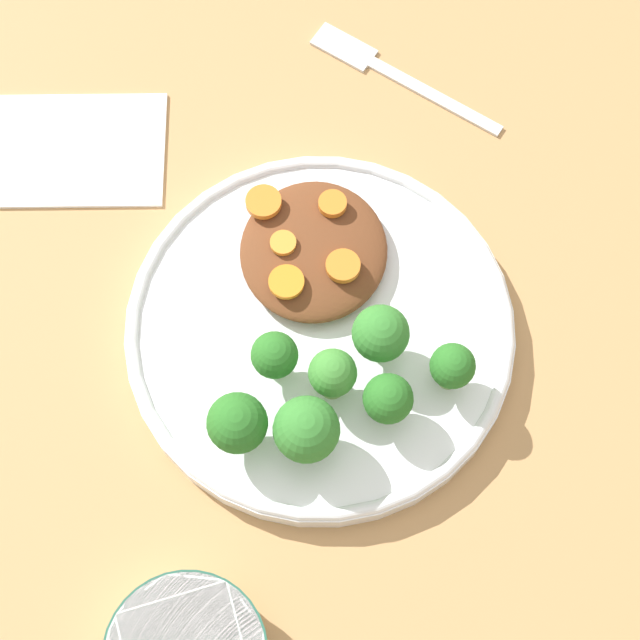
# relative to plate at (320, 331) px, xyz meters

# --- Properties ---
(ground_plane) EXTENTS (4.00, 4.00, 0.00)m
(ground_plane) POSITION_rel_plate_xyz_m (0.00, 0.00, -0.01)
(ground_plane) COLOR tan
(plate) EXTENTS (0.29, 0.29, 0.02)m
(plate) POSITION_rel_plate_xyz_m (0.00, 0.00, 0.00)
(plate) COLOR white
(plate) RESTS_ON ground_plane
(stew_mound) EXTENTS (0.11, 0.12, 0.02)m
(stew_mound) POSITION_rel_plate_xyz_m (-0.01, 0.06, 0.02)
(stew_mound) COLOR brown
(stew_mound) RESTS_ON plate
(broccoli_floret_0) EXTENTS (0.03, 0.03, 0.05)m
(broccoli_floret_0) POSITION_rel_plate_xyz_m (-0.03, -0.04, 0.04)
(broccoli_floret_0) COLOR #7FA85B
(broccoli_floret_0) RESTS_ON plate
(broccoli_floret_1) EXTENTS (0.04, 0.04, 0.05)m
(broccoli_floret_1) POSITION_rel_plate_xyz_m (0.05, -0.06, 0.04)
(broccoli_floret_1) COLOR #759E51
(broccoli_floret_1) RESTS_ON plate
(broccoli_floret_2) EXTENTS (0.05, 0.05, 0.06)m
(broccoli_floret_2) POSITION_rel_plate_xyz_m (0.00, -0.09, 0.04)
(broccoli_floret_2) COLOR #7FA85B
(broccoli_floret_2) RESTS_ON plate
(broccoli_floret_3) EXTENTS (0.03, 0.03, 0.05)m
(broccoli_floret_3) POSITION_rel_plate_xyz_m (0.01, -0.04, 0.04)
(broccoli_floret_3) COLOR #759E51
(broccoli_floret_3) RESTS_ON plate
(broccoli_floret_4) EXTENTS (0.03, 0.03, 0.05)m
(broccoli_floret_4) POSITION_rel_plate_xyz_m (0.09, -0.03, 0.04)
(broccoli_floret_4) COLOR #759E51
(broccoli_floret_4) RESTS_ON plate
(broccoli_floret_5) EXTENTS (0.04, 0.04, 0.06)m
(broccoli_floret_5) POSITION_rel_plate_xyz_m (0.04, -0.01, 0.04)
(broccoli_floret_5) COLOR #7FA85B
(broccoli_floret_5) RESTS_ON plate
(broccoli_floret_6) EXTENTS (0.04, 0.04, 0.06)m
(broccoli_floret_6) POSITION_rel_plate_xyz_m (-0.05, -0.09, 0.04)
(broccoli_floret_6) COLOR #759E51
(broccoli_floret_6) RESTS_ON plate
(carrot_slice_0) EXTENTS (0.03, 0.03, 0.01)m
(carrot_slice_0) POSITION_rel_plate_xyz_m (0.01, 0.04, 0.03)
(carrot_slice_0) COLOR orange
(carrot_slice_0) RESTS_ON stew_mound
(carrot_slice_1) EXTENTS (0.02, 0.02, 0.00)m
(carrot_slice_1) POSITION_rel_plate_xyz_m (-0.03, 0.05, 0.03)
(carrot_slice_1) COLOR orange
(carrot_slice_1) RESTS_ON stew_mound
(carrot_slice_2) EXTENTS (0.02, 0.02, 0.01)m
(carrot_slice_2) POSITION_rel_plate_xyz_m (-0.00, 0.09, 0.03)
(carrot_slice_2) COLOR orange
(carrot_slice_2) RESTS_ON stew_mound
(carrot_slice_3) EXTENTS (0.03, 0.03, 0.00)m
(carrot_slice_3) POSITION_rel_plate_xyz_m (-0.03, 0.02, 0.03)
(carrot_slice_3) COLOR orange
(carrot_slice_3) RESTS_ON stew_mound
(carrot_slice_4) EXTENTS (0.03, 0.03, 0.01)m
(carrot_slice_4) POSITION_rel_plate_xyz_m (-0.05, 0.08, 0.03)
(carrot_slice_4) COLOR orange
(carrot_slice_4) RESTS_ON stew_mound
(fork) EXTENTS (0.16, 0.09, 0.01)m
(fork) POSITION_rel_plate_xyz_m (0.03, 0.24, -0.01)
(fork) COLOR silver
(fork) RESTS_ON ground_plane
(napkin) EXTENTS (0.17, 0.12, 0.01)m
(napkin) POSITION_rel_plate_xyz_m (-0.22, 0.14, -0.01)
(napkin) COLOR white
(napkin) RESTS_ON ground_plane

